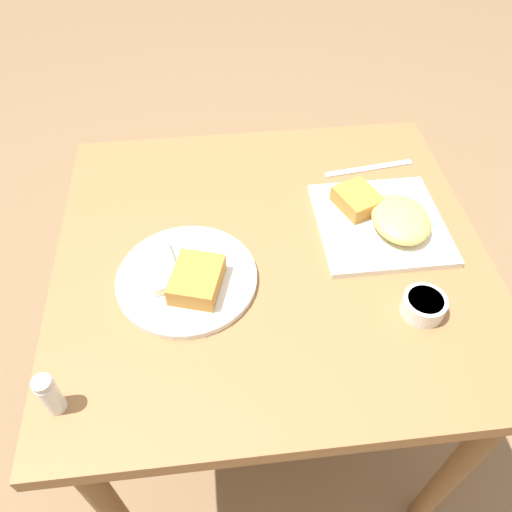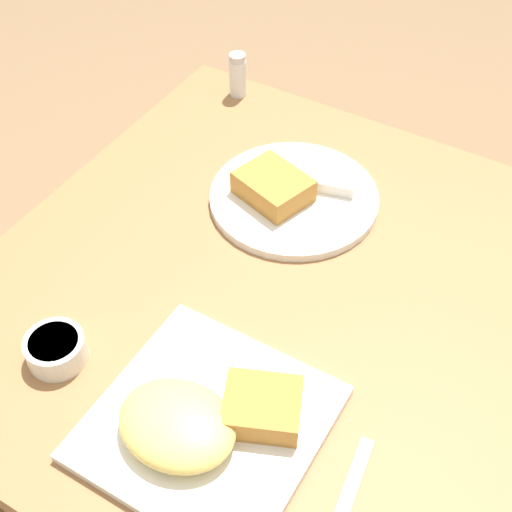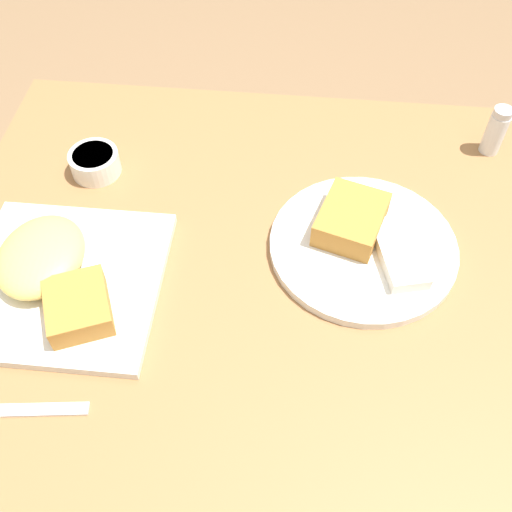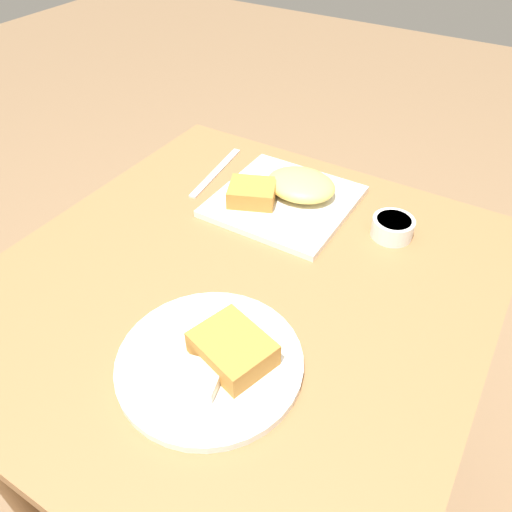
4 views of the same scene
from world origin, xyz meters
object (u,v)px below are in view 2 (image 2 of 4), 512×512
Objects in this scene: plate_square_near at (204,421)px; sauce_ramekin at (56,349)px; salt_shaker at (238,77)px; plate_oval_far at (291,193)px.

plate_square_near is 0.23m from sauce_ramekin.
salt_shaker reaches higher than plate_square_near.
plate_oval_far is (-0.11, 0.42, -0.01)m from plate_square_near.
plate_square_near is 3.13× the size of salt_shaker.
plate_square_near is 0.97× the size of plate_oval_far.
plate_oval_far is at bearing 104.55° from plate_square_near.
plate_oval_far reaches higher than sauce_ramekin.
salt_shaker reaches higher than sauce_ramekin.
plate_square_near reaches higher than sauce_ramekin.
plate_oval_far is at bearing -42.73° from salt_shaker.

